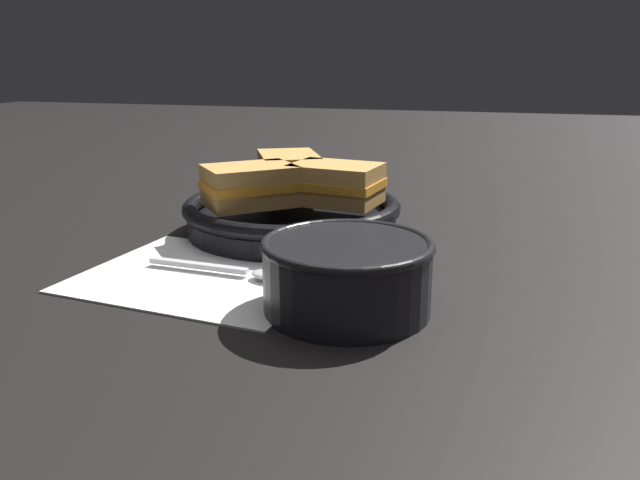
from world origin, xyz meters
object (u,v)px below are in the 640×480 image
at_px(spoon, 250,272).
at_px(sandwich_near_left, 336,184).
at_px(soup_bowl, 347,271).
at_px(sandwich_near_right, 289,171).
at_px(skillet, 292,215).
at_px(sandwich_far_left, 250,186).

distance_m(spoon, sandwich_near_left, 0.18).
xyz_separation_m(soup_bowl, sandwich_near_right, (-0.14, 0.27, 0.03)).
bearing_deg(soup_bowl, sandwich_near_left, 107.12).
relative_size(soup_bowl, skillet, 0.55).
distance_m(spoon, sandwich_far_left, 0.15).
distance_m(soup_bowl, sandwich_near_left, 0.22).
bearing_deg(sandwich_near_right, spoon, -80.88).
bearing_deg(spoon, sandwich_near_left, 79.53).
xyz_separation_m(soup_bowl, sandwich_near_left, (-0.07, 0.21, 0.03)).
xyz_separation_m(spoon, skillet, (-0.01, 0.17, 0.01)).
xyz_separation_m(spoon, sandwich_near_left, (0.04, 0.16, 0.06)).
distance_m(soup_bowl, sandwich_near_right, 0.31).
height_order(soup_bowl, sandwich_near_right, sandwich_near_right).
bearing_deg(soup_bowl, spoon, 155.95).
distance_m(sandwich_near_left, sandwich_near_right, 0.10).
bearing_deg(skillet, sandwich_near_right, 112.04).
bearing_deg(sandwich_far_left, soup_bowl, -48.11).
xyz_separation_m(sandwich_near_left, sandwich_far_left, (-0.09, -0.04, 0.00)).
bearing_deg(sandwich_far_left, spoon, -68.60).
bearing_deg(skillet, soup_bowl, -61.01).
height_order(skillet, sandwich_near_right, sandwich_near_right).
bearing_deg(spoon, soup_bowl, -20.25).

